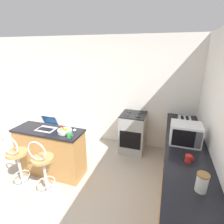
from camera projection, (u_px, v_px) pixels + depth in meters
ground_plane at (44, 218)px, 2.52m from camera, size 20.00×20.00×0.00m
wall_back at (104, 92)px, 4.34m from camera, size 12.00×0.06×2.60m
breakfast_bar at (51, 151)px, 3.32m from camera, size 1.30×0.48×0.92m
counter_right at (183, 174)px, 2.71m from camera, size 0.61×3.02×0.92m
bar_stool_near at (18, 164)px, 2.92m from camera, size 0.40×0.40×1.04m
bar_stool_far at (44, 170)px, 2.77m from camera, size 0.40×0.40×1.04m
laptop at (48, 125)px, 3.21m from camera, size 0.33×0.30×0.23m
microwave at (185, 134)px, 2.66m from camera, size 0.44×0.36×0.32m
toaster at (184, 122)px, 3.30m from camera, size 0.24×0.30×0.17m
stove_range at (133, 133)px, 4.07m from camera, size 0.55×0.60×0.93m
mug_blue at (180, 129)px, 3.07m from camera, size 0.10×0.09×0.09m
mug_red at (189, 159)px, 2.25m from camera, size 0.10×0.08×0.09m
mug_green at (69, 135)px, 2.87m from camera, size 0.11×0.09×0.09m
fruit_bowl at (64, 131)px, 3.04m from camera, size 0.24×0.24×0.11m
storage_jar at (202, 182)px, 1.77m from camera, size 0.12×0.12×0.20m
wine_glass_short at (74, 125)px, 3.11m from camera, size 0.07×0.07×0.14m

